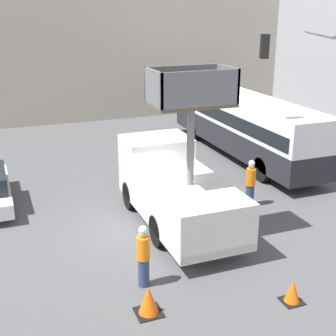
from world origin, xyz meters
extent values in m
plane|color=#4C4C4F|center=(0.00, 0.00, 0.00)|extent=(120.00, 120.00, 0.00)
cube|color=silver|center=(1.12, 2.01, 1.62)|extent=(2.51, 1.94, 2.28)
cube|color=silver|center=(1.12, -1.22, 1.24)|extent=(2.51, 4.52, 1.53)
cube|color=red|center=(1.12, -3.43, 0.63)|extent=(2.46, 0.10, 0.24)
cylinder|color=black|center=(0.01, 2.01, 0.53)|extent=(0.30, 1.07, 1.07)
cylinder|color=black|center=(2.23, 2.01, 0.53)|extent=(0.30, 1.07, 1.07)
cylinder|color=black|center=(0.01, -1.22, 0.53)|extent=(0.30, 1.07, 1.07)
cylinder|color=black|center=(2.23, -1.22, 0.53)|extent=(0.30, 1.07, 1.07)
cylinder|color=slate|center=(1.12, -1.22, 3.30)|extent=(0.24, 0.24, 2.59)
cube|color=brown|center=(1.12, -1.22, 4.65)|extent=(2.52, 1.47, 0.10)
cube|color=slate|center=(-0.10, -1.22, 5.22)|extent=(0.08, 1.47, 1.05)
cube|color=slate|center=(2.34, -1.22, 5.22)|extent=(0.08, 1.47, 1.05)
cube|color=slate|center=(1.12, -0.53, 5.22)|extent=(2.52, 0.08, 1.05)
cube|color=slate|center=(1.12, -1.91, 5.22)|extent=(2.52, 0.08, 1.05)
cube|color=#232328|center=(7.47, 6.42, 1.08)|extent=(2.44, 12.03, 1.20)
cube|color=silver|center=(7.47, 6.42, 2.41)|extent=(2.44, 12.03, 1.47)
cube|color=black|center=(7.47, 6.42, 2.19)|extent=(2.46, 11.55, 0.65)
cylinder|color=black|center=(6.40, 10.16, 0.56)|extent=(0.30, 1.12, 1.12)
cylinder|color=black|center=(8.54, 10.16, 0.56)|extent=(0.30, 1.12, 1.12)
cylinder|color=black|center=(6.40, 2.69, 0.56)|extent=(0.30, 1.12, 1.12)
cylinder|color=black|center=(8.54, 2.69, 0.56)|extent=(0.30, 1.12, 1.12)
cylinder|color=slate|center=(7.14, 0.67, 6.50)|extent=(1.69, 3.69, 0.13)
cube|color=black|center=(5.32, 1.45, 6.05)|extent=(0.42, 0.42, 0.90)
sphere|color=red|center=(5.32, 1.45, 6.30)|extent=(0.20, 0.20, 0.20)
cylinder|color=navy|center=(-1.17, -3.28, 0.43)|extent=(0.32, 0.32, 0.85)
cylinder|color=orange|center=(-1.17, -3.28, 1.19)|extent=(0.38, 0.38, 0.67)
sphere|color=tan|center=(-1.17, -3.28, 1.64)|extent=(0.23, 0.23, 0.23)
sphere|color=white|center=(-1.17, -3.28, 1.75)|extent=(0.24, 0.24, 0.24)
cylinder|color=navy|center=(4.50, 0.53, 0.43)|extent=(0.32, 0.32, 0.86)
cylinder|color=orange|center=(4.50, 0.53, 1.20)|extent=(0.38, 0.38, 0.68)
sphere|color=tan|center=(4.50, 0.53, 1.66)|extent=(0.23, 0.23, 0.23)
sphere|color=white|center=(4.50, 0.53, 1.77)|extent=(0.25, 0.25, 0.25)
cube|color=black|center=(-1.46, -4.53, 0.01)|extent=(0.68, 0.68, 0.03)
cone|color=#F25B0F|center=(-1.46, -4.53, 0.39)|extent=(0.55, 0.55, 0.78)
cube|color=black|center=(2.28, -5.46, 0.01)|extent=(0.56, 0.56, 0.03)
cone|color=#F25B0F|center=(2.28, -5.46, 0.32)|extent=(0.45, 0.45, 0.64)
cylinder|color=black|center=(-4.41, 5.78, 0.32)|extent=(0.22, 0.64, 0.64)
cylinder|color=black|center=(-4.41, 2.82, 0.32)|extent=(0.22, 0.64, 0.64)
camera|label=1|loc=(-4.66, -14.20, 7.52)|focal=50.00mm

